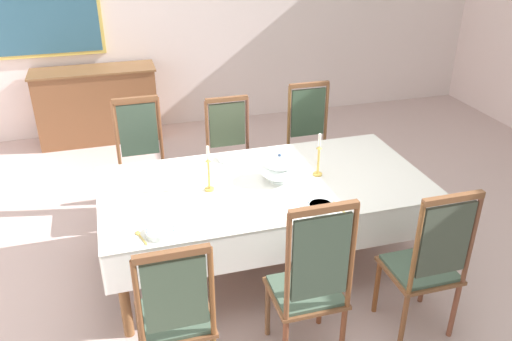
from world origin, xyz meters
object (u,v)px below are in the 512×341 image
at_px(candlestick_west, 209,173).
at_px(chair_south_a, 175,314).
at_px(chair_north_c, 311,141).
at_px(chair_south_b, 311,283).
at_px(spoon_secondary, 139,235).
at_px(bowl_near_left, 321,207).
at_px(bowl_far_left, 227,158).
at_px(sideboard, 98,105).
at_px(dining_table, 265,191).
at_px(spoon_primary, 335,204).
at_px(soup_tureen, 279,168).
at_px(candlestick_east, 318,159).
at_px(chair_north_a, 142,161).
at_px(chair_north_b, 231,153).
at_px(bowl_near_right, 160,231).
at_px(chair_south_c, 428,262).

bearing_deg(candlestick_west, chair_south_a, -112.37).
bearing_deg(chair_north_c, chair_south_b, 68.27).
bearing_deg(spoon_secondary, chair_south_a, -92.68).
bearing_deg(bowl_near_left, chair_north_c, 70.36).
xyz_separation_m(bowl_far_left, spoon_secondary, (-0.79, -0.91, -0.01)).
distance_m(chair_south_b, sideboard, 4.18).
distance_m(dining_table, sideboard, 3.23).
bearing_deg(candlestick_west, dining_table, -0.00).
bearing_deg(chair_south_b, chair_north_c, 68.27).
height_order(bowl_far_left, spoon_primary, bowl_far_left).
relative_size(soup_tureen, spoon_secondary, 1.63).
height_order(soup_tureen, candlestick_east, candlestick_east).
relative_size(chair_north_a, soup_tureen, 4.00).
bearing_deg(candlestick_east, chair_north_b, 114.05).
relative_size(candlestick_east, spoon_secondary, 2.01).
xyz_separation_m(dining_table, bowl_near_left, (0.25, -0.48, 0.10)).
bearing_deg(soup_tureen, sideboard, 113.99).
height_order(chair_north_b, candlestick_west, candlestick_west).
height_order(chair_north_a, spoon_primary, chair_north_a).
relative_size(dining_table, bowl_near_right, 12.78).
relative_size(chair_south_a, chair_north_c, 0.96).
relative_size(candlestick_east, bowl_near_right, 1.82).
xyz_separation_m(soup_tureen, candlestick_west, (-0.54, -0.00, 0.03)).
bearing_deg(sideboard, bowl_near_left, 112.96).
bearing_deg(bowl_near_right, chair_south_c, -18.14).
relative_size(chair_south_c, spoon_secondary, 6.58).
relative_size(dining_table, spoon_primary, 13.85).
xyz_separation_m(soup_tureen, bowl_near_left, (0.14, -0.48, -0.09)).
bearing_deg(candlestick_west, bowl_near_left, -35.28).
bearing_deg(dining_table, bowl_near_left, -62.25).
xyz_separation_m(bowl_far_left, sideboard, (-1.03, 2.52, -0.32)).
distance_m(candlestick_west, bowl_far_left, 0.53).
bearing_deg(chair_south_a, chair_south_c, -0.13).
xyz_separation_m(chair_south_b, chair_north_b, (0.00, 2.03, -0.05)).
xyz_separation_m(chair_north_a, chair_north_b, (0.82, -0.00, -0.03)).
relative_size(candlestick_west, spoon_secondary, 2.05).
distance_m(spoon_secondary, sideboard, 3.46).
bearing_deg(chair_north_a, sideboard, -79.36).
distance_m(chair_north_a, chair_south_c, 2.60).
relative_size(bowl_near_left, spoon_secondary, 1.11).
bearing_deg(chair_north_b, chair_north_c, -179.70).
distance_m(chair_south_b, spoon_primary, 0.71).
distance_m(chair_south_c, chair_north_c, 2.03).
bearing_deg(chair_south_a, spoon_secondary, 103.56).
relative_size(chair_north_c, spoon_primary, 6.35).
distance_m(soup_tureen, sideboard, 3.29).
bearing_deg(chair_north_c, soup_tureen, 56.35).
distance_m(chair_north_c, spoon_secondary, 2.30).
height_order(dining_table, soup_tureen, soup_tureen).
bearing_deg(spoon_primary, bowl_near_left, -177.87).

